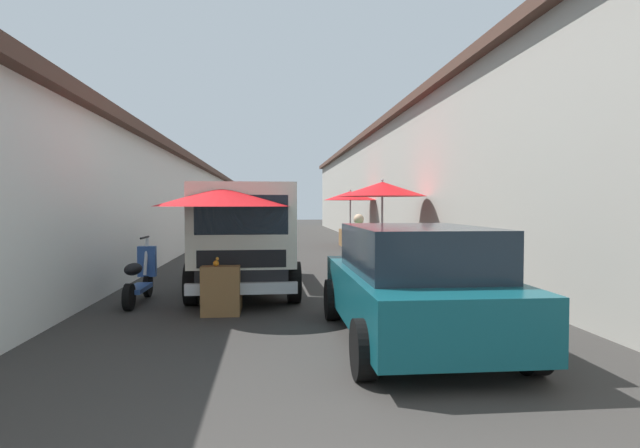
{
  "coord_description": "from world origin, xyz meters",
  "views": [
    {
      "loc": [
        -1.78,
        0.6,
        1.71
      ],
      "look_at": [
        7.26,
        -0.27,
        1.37
      ],
      "focal_mm": 28.87,
      "sensor_mm": 36.0,
      "label": 1
    }
  ],
  "objects_px": {
    "fruit_stall_far_right": "(350,203)",
    "plastic_stool": "(264,264)",
    "hatchback_car": "(414,283)",
    "fruit_stall_mid_lane": "(222,215)",
    "fruit_stall_near_right": "(382,200)",
    "vendor_by_crates": "(359,247)",
    "parked_scooter": "(139,277)",
    "delivery_truck": "(244,241)"
  },
  "relations": [
    {
      "from": "fruit_stall_far_right",
      "to": "delivery_truck",
      "type": "xyz_separation_m",
      "value": [
        -11.59,
        3.77,
        -0.75
      ]
    },
    {
      "from": "fruit_stall_far_right",
      "to": "vendor_by_crates",
      "type": "distance_m",
      "value": 11.21
    },
    {
      "from": "hatchback_car",
      "to": "plastic_stool",
      "type": "bearing_deg",
      "value": 17.9
    },
    {
      "from": "parked_scooter",
      "to": "plastic_stool",
      "type": "height_order",
      "value": "parked_scooter"
    },
    {
      "from": "vendor_by_crates",
      "to": "plastic_stool",
      "type": "distance_m",
      "value": 2.83
    },
    {
      "from": "vendor_by_crates",
      "to": "delivery_truck",
      "type": "bearing_deg",
      "value": 103.24
    },
    {
      "from": "fruit_stall_far_right",
      "to": "hatchback_car",
      "type": "distance_m",
      "value": 15.11
    },
    {
      "from": "hatchback_car",
      "to": "vendor_by_crates",
      "type": "xyz_separation_m",
      "value": [
        3.94,
        0.01,
        0.13
      ]
    },
    {
      "from": "delivery_truck",
      "to": "fruit_stall_near_right",
      "type": "bearing_deg",
      "value": -40.14
    },
    {
      "from": "fruit_stall_far_right",
      "to": "plastic_stool",
      "type": "relative_size",
      "value": 5.42
    },
    {
      "from": "fruit_stall_mid_lane",
      "to": "hatchback_car",
      "type": "distance_m",
      "value": 3.39
    },
    {
      "from": "fruit_stall_far_right",
      "to": "fruit_stall_mid_lane",
      "type": "relative_size",
      "value": 1.09
    },
    {
      "from": "hatchback_car",
      "to": "fruit_stall_mid_lane",
      "type": "bearing_deg",
      "value": 50.19
    },
    {
      "from": "hatchback_car",
      "to": "plastic_stool",
      "type": "height_order",
      "value": "hatchback_car"
    },
    {
      "from": "fruit_stall_mid_lane",
      "to": "plastic_stool",
      "type": "xyz_separation_m",
      "value": [
        3.85,
        -0.61,
        -1.22
      ]
    },
    {
      "from": "fruit_stall_far_right",
      "to": "parked_scooter",
      "type": "xyz_separation_m",
      "value": [
        -12.03,
        5.56,
        -1.34
      ]
    },
    {
      "from": "fruit_stall_far_right",
      "to": "fruit_stall_mid_lane",
      "type": "bearing_deg",
      "value": 162.57
    },
    {
      "from": "delivery_truck",
      "to": "fruit_stall_far_right",
      "type": "bearing_deg",
      "value": -18.02
    },
    {
      "from": "parked_scooter",
      "to": "fruit_stall_far_right",
      "type": "bearing_deg",
      "value": -24.82
    },
    {
      "from": "hatchback_car",
      "to": "delivery_truck",
      "type": "distance_m",
      "value": 4.1
    },
    {
      "from": "vendor_by_crates",
      "to": "fruit_stall_mid_lane",
      "type": "bearing_deg",
      "value": 125.96
    },
    {
      "from": "fruit_stall_mid_lane",
      "to": "fruit_stall_near_right",
      "type": "distance_m",
      "value": 6.66
    },
    {
      "from": "hatchback_car",
      "to": "vendor_by_crates",
      "type": "bearing_deg",
      "value": 0.2
    },
    {
      "from": "fruit_stall_near_right",
      "to": "plastic_stool",
      "type": "xyz_separation_m",
      "value": [
        -1.62,
        3.18,
        -1.52
      ]
    },
    {
      "from": "fruit_stall_near_right",
      "to": "delivery_truck",
      "type": "distance_m",
      "value": 5.51
    },
    {
      "from": "fruit_stall_near_right",
      "to": "parked_scooter",
      "type": "distance_m",
      "value": 7.16
    },
    {
      "from": "fruit_stall_mid_lane",
      "to": "parked_scooter",
      "type": "relative_size",
      "value": 1.28
    },
    {
      "from": "fruit_stall_far_right",
      "to": "fruit_stall_mid_lane",
      "type": "distance_m",
      "value": 13.51
    },
    {
      "from": "fruit_stall_near_right",
      "to": "fruit_stall_mid_lane",
      "type": "bearing_deg",
      "value": 145.26
    },
    {
      "from": "fruit_stall_near_right",
      "to": "fruit_stall_far_right",
      "type": "bearing_deg",
      "value": -2.0
    },
    {
      "from": "fruit_stall_near_right",
      "to": "hatchback_car",
      "type": "bearing_deg",
      "value": 170.58
    },
    {
      "from": "fruit_stall_near_right",
      "to": "parked_scooter",
      "type": "xyz_separation_m",
      "value": [
        -4.6,
        5.31,
        -1.4
      ]
    },
    {
      "from": "delivery_truck",
      "to": "plastic_stool",
      "type": "relative_size",
      "value": 11.39
    },
    {
      "from": "fruit_stall_mid_lane",
      "to": "hatchback_car",
      "type": "height_order",
      "value": "fruit_stall_mid_lane"
    },
    {
      "from": "fruit_stall_near_right",
      "to": "plastic_stool",
      "type": "distance_m",
      "value": 3.88
    },
    {
      "from": "vendor_by_crates",
      "to": "fruit_stall_near_right",
      "type": "bearing_deg",
      "value": -19.26
    },
    {
      "from": "fruit_stall_near_right",
      "to": "vendor_by_crates",
      "type": "height_order",
      "value": "fruit_stall_near_right"
    },
    {
      "from": "fruit_stall_far_right",
      "to": "plastic_stool",
      "type": "distance_m",
      "value": 9.79
    },
    {
      "from": "fruit_stall_near_right",
      "to": "delivery_truck",
      "type": "xyz_separation_m",
      "value": [
        -4.16,
        3.51,
        -0.81
      ]
    },
    {
      "from": "delivery_truck",
      "to": "vendor_by_crates",
      "type": "distance_m",
      "value": 2.31
    },
    {
      "from": "fruit_stall_far_right",
      "to": "fruit_stall_mid_lane",
      "type": "height_order",
      "value": "fruit_stall_far_right"
    },
    {
      "from": "vendor_by_crates",
      "to": "parked_scooter",
      "type": "xyz_separation_m",
      "value": [
        -0.97,
        4.03,
        -0.42
      ]
    }
  ]
}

